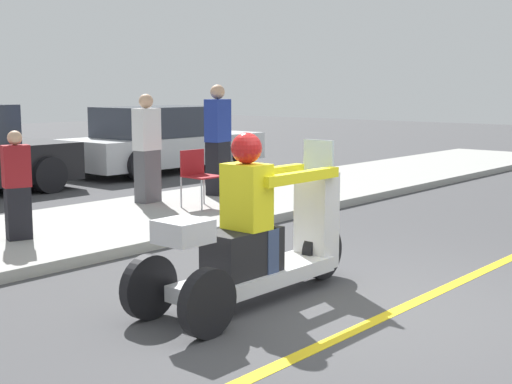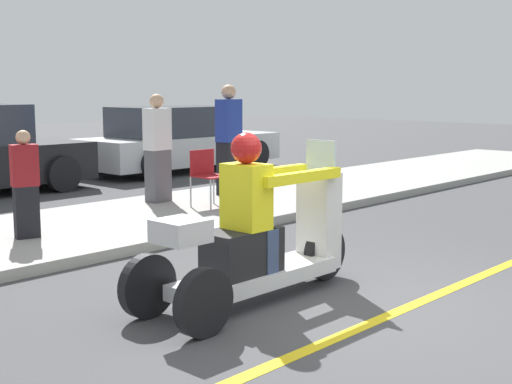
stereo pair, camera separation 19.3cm
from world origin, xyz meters
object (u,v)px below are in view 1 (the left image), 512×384
folding_chair_set_back (198,172)px  motorcycle_trike (257,242)px  spectator_with_child (218,142)px  spectator_far_back (17,187)px  parked_car_lot_far (164,141)px  spectator_near_curb (147,150)px

folding_chair_set_back → motorcycle_trike: bearing=-127.6°
spectator_with_child → spectator_far_back: spectator_with_child is taller
motorcycle_trike → spectator_far_back: size_ratio=1.95×
parked_car_lot_far → folding_chair_set_back: bearing=-126.7°
folding_chair_set_back → parked_car_lot_far: 5.54m
motorcycle_trike → parked_car_lot_far: (5.93, 7.85, 0.16)m
spectator_with_child → spectator_near_curb: (-1.25, 0.26, -0.07)m
spectator_with_child → parked_car_lot_far: bearing=59.4°
spectator_far_back → parked_car_lot_far: parked_car_lot_far is taller
spectator_far_back → motorcycle_trike: bearing=-84.9°
spectator_with_child → spectator_near_curb: size_ratio=1.09×
motorcycle_trike → parked_car_lot_far: bearing=52.9°
spectator_far_back → folding_chair_set_back: (2.91, 0.07, -0.09)m
spectator_near_curb → parked_car_lot_far: 5.02m
spectator_far_back → folding_chair_set_back: bearing=1.4°
spectator_with_child → spectator_far_back: size_ratio=1.42×
motorcycle_trike → spectator_with_child: bearing=47.6°
spectator_near_curb → spectator_far_back: (-2.71, -0.94, -0.18)m
spectator_near_curb → parked_car_lot_far: spectator_near_curb is taller
spectator_near_curb → spectator_far_back: bearing=-160.8°
spectator_with_child → parked_car_lot_far: spectator_with_child is taller
spectator_with_child → folding_chair_set_back: 1.26m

